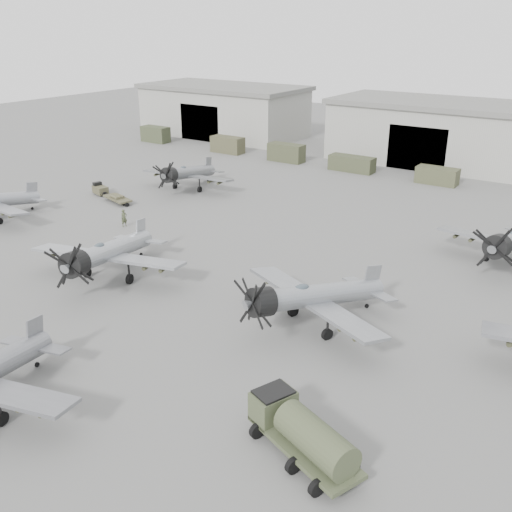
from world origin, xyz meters
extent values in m
plane|color=#525250|center=(0.00, 0.00, 0.00)|extent=(220.00, 220.00, 0.00)
cube|color=#A4A39A|center=(-38.00, 62.00, 4.00)|extent=(28.00, 14.00, 8.00)
cube|color=slate|center=(-38.00, 62.00, 8.35)|extent=(29.00, 14.80, 0.70)
cube|color=black|center=(-38.00, 55.20, 3.00)|extent=(8.12, 0.40, 6.00)
cube|color=#A4A39A|center=(0.00, 62.00, 4.00)|extent=(28.00, 14.00, 8.00)
cube|color=slate|center=(0.00, 62.00, 8.35)|extent=(29.00, 14.80, 0.70)
cube|color=black|center=(0.00, 55.20, 3.00)|extent=(8.12, 0.40, 6.00)
cube|color=#3C432C|center=(-43.54, 50.00, 1.30)|extent=(4.98, 2.20, 2.60)
cube|color=#46452E|center=(-28.26, 50.00, 1.24)|extent=(5.27, 2.20, 2.49)
cube|color=#3D412A|center=(-17.56, 50.00, 1.29)|extent=(5.37, 2.20, 2.57)
cube|color=#3D422B|center=(-7.06, 50.00, 1.04)|extent=(6.25, 2.20, 2.07)
cube|color=#45472F|center=(4.69, 50.00, 1.04)|extent=(5.14, 2.20, 2.08)
cube|color=gray|center=(-1.86, -4.05, 2.24)|extent=(0.52, 1.55, 1.89)
cylinder|color=black|center=(1.25, -8.61, 0.33)|extent=(0.46, 0.80, 0.76)
cylinder|color=black|center=(-1.78, -4.33, 0.14)|extent=(0.19, 0.32, 0.30)
cube|color=#95979D|center=(-28.37, 14.86, 2.17)|extent=(0.21, 1.54, 1.84)
cylinder|color=black|center=(-28.39, 14.58, 0.14)|extent=(0.13, 0.30, 0.29)
cylinder|color=#A0A3A8|center=(-7.84, 7.37, 2.23)|extent=(4.38, 10.72, 3.16)
cylinder|color=black|center=(-6.54, 2.80, 2.98)|extent=(2.28, 2.06, 2.10)
cube|color=#A0A3A8|center=(-7.67, 6.78, 1.97)|extent=(12.76, 5.59, 0.57)
cube|color=#A0A3A8|center=(-9.13, 11.94, 2.39)|extent=(0.57, 1.65, 2.02)
ellipsoid|color=#3F4C54|center=(-7.40, 5.81, 3.14)|extent=(0.91, 1.33, 0.57)
cylinder|color=black|center=(-9.46, 6.06, 0.35)|extent=(0.49, 0.85, 0.81)
cylinder|color=black|center=(-5.77, 7.11, 0.35)|extent=(0.49, 0.85, 0.81)
cylinder|color=black|center=(-9.05, 11.64, 0.15)|extent=(0.20, 0.34, 0.32)
cylinder|color=#93979B|center=(9.60, 9.69, 2.18)|extent=(5.57, 10.22, 3.09)
cylinder|color=black|center=(7.74, 5.42, 2.92)|extent=(2.35, 2.19, 2.06)
cube|color=#93979B|center=(9.36, 9.14, 1.93)|extent=(12.22, 6.96, 0.56)
cube|color=#93979B|center=(11.47, 13.95, 2.34)|extent=(0.77, 1.56, 1.98)
ellipsoid|color=#3F4C54|center=(8.97, 8.23, 3.08)|extent=(1.02, 1.33, 0.55)
cylinder|color=black|center=(7.56, 9.71, 0.35)|extent=(0.57, 0.84, 0.79)
cylinder|color=black|center=(11.01, 8.21, 0.35)|extent=(0.57, 0.84, 0.79)
cylinder|color=black|center=(11.35, 13.68, 0.15)|extent=(0.24, 0.34, 0.32)
cylinder|color=gray|center=(-19.52, 30.71, 2.06)|extent=(2.74, 10.00, 2.92)
cylinder|color=black|center=(-18.92, 26.36, 2.75)|extent=(1.96, 1.70, 1.94)
cube|color=gray|center=(-19.44, 30.15, 1.82)|extent=(11.84, 3.64, 0.52)
cube|color=gray|center=(-20.12, 35.05, 2.20)|extent=(0.32, 1.55, 1.86)
ellipsoid|color=#3F4C54|center=(-19.31, 29.23, 2.90)|extent=(0.71, 1.19, 0.52)
cylinder|color=black|center=(-21.17, 29.73, 0.33)|extent=(0.36, 0.78, 0.75)
cylinder|color=black|center=(-17.66, 30.21, 0.33)|extent=(0.36, 0.78, 0.75)
cylinder|color=black|center=(-20.08, 34.78, 0.14)|extent=(0.15, 0.31, 0.30)
cylinder|color=black|center=(17.66, 23.40, 2.96)|extent=(2.10, 1.82, 2.09)
ellipsoid|color=#3F4C54|center=(18.06, 26.49, 3.12)|extent=(0.75, 1.27, 0.56)
cylinder|color=black|center=(16.27, 27.53, 0.35)|extent=(0.38, 0.83, 0.80)
cube|color=#424A30|center=(15.11, -2.03, 0.68)|extent=(6.64, 4.22, 0.23)
cube|color=#424A30|center=(12.84, -1.14, 1.40)|extent=(2.10, 2.46, 1.53)
cylinder|color=#424A30|center=(15.87, -2.32, 1.58)|extent=(4.49, 3.10, 1.72)
cube|color=black|center=(12.84, -1.14, 2.21)|extent=(1.92, 2.17, 0.14)
cylinder|color=black|center=(12.55, -2.14, 0.41)|extent=(0.55, 0.86, 0.81)
cylinder|color=black|center=(17.51, -1.84, 0.41)|extent=(0.55, 0.86, 0.81)
cube|color=#4C4831|center=(-26.65, 22.74, 0.60)|extent=(2.20, 1.66, 0.87)
cube|color=black|center=(-27.28, 22.91, 1.14)|extent=(0.78, 1.08, 0.54)
cylinder|color=black|center=(-26.65, 22.74, 0.27)|extent=(1.42, 0.92, 0.61)
cylinder|color=black|center=(-25.29, 22.38, 0.49)|extent=(1.28, 0.42, 0.09)
cube|color=#4C4831|center=(-22.66, 21.69, 0.49)|extent=(4.38, 2.53, 0.20)
cylinder|color=black|center=(-22.66, 21.69, 0.22)|extent=(1.70, 0.88, 0.48)
cylinder|color=#4C4831|center=(-22.66, 21.69, 0.71)|extent=(1.56, 0.72, 0.35)
imported|color=#444B31|center=(-15.98, 16.36, 0.88)|extent=(0.59, 0.74, 1.77)
camera|label=1|loc=(25.19, -20.88, 19.03)|focal=40.00mm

